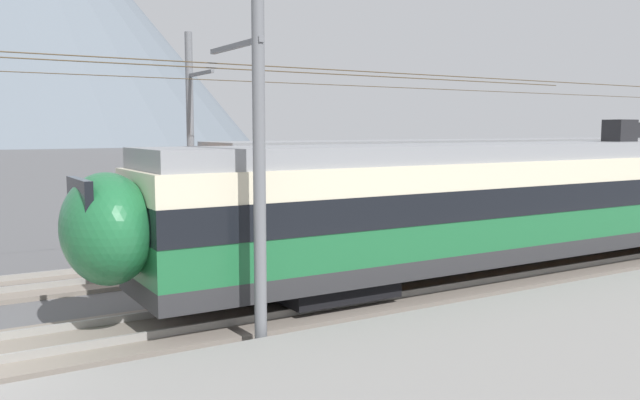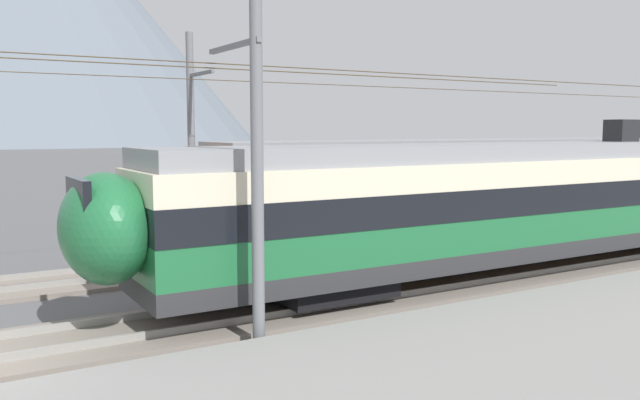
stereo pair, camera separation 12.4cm
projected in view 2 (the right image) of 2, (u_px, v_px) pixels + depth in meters
train_near_platform at (528, 199)px, 19.27m from camera, size 25.56×2.87×4.27m
train_far_track at (554, 177)px, 27.97m from camera, size 33.43×3.02×4.27m
catenary_mast_mid at (253, 143)px, 12.55m from camera, size 45.72×2.37×7.55m
catenary_mast_far_side at (193, 140)px, 21.46m from camera, size 45.72×2.14×7.35m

